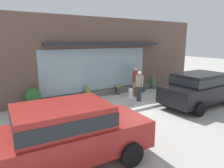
{
  "coord_description": "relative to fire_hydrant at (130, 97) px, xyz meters",
  "views": [
    {
      "loc": [
        -6.11,
        -7.29,
        3.25
      ],
      "look_at": [
        -0.77,
        1.2,
        1.09
      ],
      "focal_mm": 32.69,
      "sensor_mm": 36.0,
      "label": 1
    }
  ],
  "objects": [
    {
      "name": "potted_plant_window_right",
      "position": [
        3.6,
        2.14,
        0.07
      ],
      "size": [
        0.4,
        0.4,
        1.11
      ],
      "color": "#4C4C51",
      "rests_on": "ground_plane"
    },
    {
      "name": "parked_car_red",
      "position": [
        -4.44,
        -3.18,
        0.49
      ],
      "size": [
        4.26,
        2.1,
        1.67
      ],
      "rotation": [
        0.0,
        0.0,
        -0.04
      ],
      "color": "maroon",
      "rests_on": "ground_plane"
    },
    {
      "name": "pedestrian_passerby",
      "position": [
        1.19,
        1.11,
        0.57
      ],
      "size": [
        0.47,
        0.23,
        1.76
      ],
      "rotation": [
        0.0,
        0.0,
        0.03
      ],
      "color": "brown",
      "rests_on": "ground_plane"
    },
    {
      "name": "potted_plant_by_entrance",
      "position": [
        0.67,
        2.07,
        -0.1
      ],
      "size": [
        0.31,
        0.31,
        0.66
      ],
      "color": "#4C4C51",
      "rests_on": "ground_plane"
    },
    {
      "name": "potted_plant_trailing_edge",
      "position": [
        -4.28,
        2.01,
        0.13
      ],
      "size": [
        0.73,
        0.73,
        1.04
      ],
      "color": "#33473D",
      "rests_on": "ground_plane"
    },
    {
      "name": "storefront",
      "position": [
        0.02,
        2.57,
        1.76
      ],
      "size": [
        14.0,
        0.81,
        4.52
      ],
      "color": "brown",
      "rests_on": "ground_plane"
    },
    {
      "name": "ground_plane",
      "position": [
        0.03,
        -0.62,
        -0.46
      ],
      "size": [
        60.0,
        60.0,
        0.0
      ],
      "primitive_type": "plane",
      "color": "#B2AFA8"
    },
    {
      "name": "pedestrian_with_handbag",
      "position": [
        0.81,
        0.34,
        0.5
      ],
      "size": [
        0.28,
        0.65,
        1.65
      ],
      "rotation": [
        0.0,
        0.0,
        1.85
      ],
      "color": "#333847",
      "rests_on": "ground_plane"
    },
    {
      "name": "fire_hydrant",
      "position": [
        0.0,
        0.0,
        0.0
      ],
      "size": [
        0.39,
        0.36,
        0.91
      ],
      "color": "#B2B2B7",
      "rests_on": "ground_plane"
    },
    {
      "name": "potted_plant_near_hydrant",
      "position": [
        -1.4,
        2.08,
        -0.01
      ],
      "size": [
        0.42,
        0.42,
        0.94
      ],
      "color": "#9E6042",
      "rests_on": "ground_plane"
    },
    {
      "name": "potted_plant_doorstep",
      "position": [
        2.38,
        1.96,
        0.09
      ],
      "size": [
        0.5,
        0.5,
        1.15
      ],
      "color": "#33473D",
      "rests_on": "ground_plane"
    },
    {
      "name": "parked_car_black",
      "position": [
        2.88,
        -1.89,
        0.49
      ],
      "size": [
        4.51,
        2.1,
        1.67
      ],
      "rotation": [
        0.0,
        0.0,
        0.03
      ],
      "color": "black",
      "rests_on": "ground_plane"
    },
    {
      "name": "curb_strip",
      "position": [
        0.03,
        -0.82,
        -0.4
      ],
      "size": [
        14.0,
        0.24,
        0.12
      ],
      "primitive_type": "cube",
      "color": "#B2B2AD",
      "rests_on": "ground_plane"
    }
  ]
}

